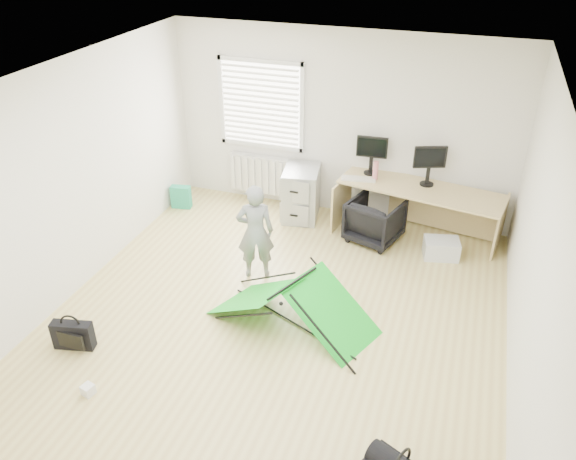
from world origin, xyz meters
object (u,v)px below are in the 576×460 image
(monitor_left, at_px, (371,160))
(person, at_px, (255,232))
(laptop_bag, at_px, (73,335))
(monitor_right, at_px, (428,171))
(storage_crate, at_px, (441,248))
(kite, at_px, (292,304))
(desk, at_px, (418,212))
(filing_cabinet, at_px, (301,193))
(office_chair, at_px, (375,220))
(thermos, at_px, (376,171))

(monitor_left, height_order, person, person)
(person, bearing_deg, monitor_left, -141.43)
(person, bearing_deg, laptop_bag, 32.23)
(monitor_right, distance_m, storage_crate, 1.06)
(person, relative_size, kite, 0.71)
(desk, bearing_deg, person, -128.17)
(monitor_right, height_order, person, person)
(laptop_bag, bearing_deg, person, 41.36)
(kite, bearing_deg, filing_cabinet, 128.73)
(filing_cabinet, height_order, laptop_bag, filing_cabinet)
(kite, height_order, storage_crate, kite)
(office_chair, bearing_deg, desk, -134.22)
(person, bearing_deg, kite, 111.69)
(desk, distance_m, office_chair, 0.62)
(filing_cabinet, bearing_deg, laptop_bag, -121.54)
(office_chair, height_order, storage_crate, office_chair)
(storage_crate, bearing_deg, person, -151.63)
(filing_cabinet, relative_size, monitor_left, 1.80)
(filing_cabinet, distance_m, thermos, 1.17)
(monitor_right, bearing_deg, office_chair, -165.78)
(office_chair, bearing_deg, kite, 93.58)
(desk, relative_size, thermos, 8.31)
(thermos, relative_size, person, 0.21)
(desk, relative_size, monitor_right, 5.07)
(office_chair, relative_size, kite, 0.38)
(person, bearing_deg, monitor_right, -158.79)
(person, xyz_separation_m, kite, (0.73, -0.76, -0.35))
(desk, distance_m, monitor_right, 0.60)
(monitor_right, bearing_deg, thermos, 163.52)
(monitor_right, xyz_separation_m, laptop_bag, (-3.19, -3.62, -0.80))
(kite, relative_size, laptop_bag, 4.15)
(monitor_right, distance_m, thermos, 0.71)
(laptop_bag, bearing_deg, filing_cabinet, 54.91)
(office_chair, xyz_separation_m, laptop_bag, (-2.59, -3.20, -0.15))
(office_chair, xyz_separation_m, kite, (-0.51, -2.08, -0.03))
(monitor_left, bearing_deg, storage_crate, -34.30)
(filing_cabinet, xyz_separation_m, storage_crate, (2.10, -0.45, -0.26))
(kite, xyz_separation_m, storage_crate, (1.45, 1.94, -0.15))
(thermos, distance_m, kite, 2.55)
(thermos, xyz_separation_m, person, (-1.13, -1.68, -0.26))
(thermos, bearing_deg, monitor_right, 4.61)
(monitor_left, relative_size, monitor_right, 0.99)
(desk, xyz_separation_m, monitor_right, (0.05, 0.13, 0.59))
(monitor_left, xyz_separation_m, laptop_bag, (-2.38, -3.73, -0.80))
(thermos, xyz_separation_m, office_chair, (0.11, -0.37, -0.58))
(office_chair, xyz_separation_m, storage_crate, (0.94, -0.14, -0.18))
(monitor_left, relative_size, kite, 0.24)
(storage_crate, xyz_separation_m, laptop_bag, (-3.52, -3.06, 0.03))
(kite, distance_m, laptop_bag, 2.36)
(office_chair, height_order, kite, office_chair)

